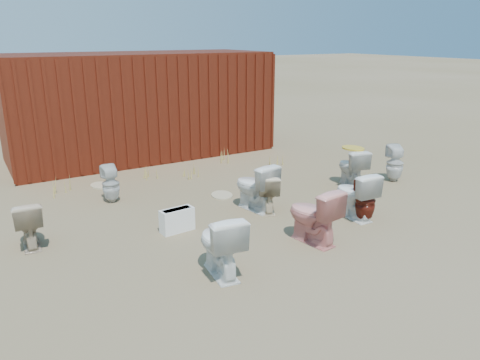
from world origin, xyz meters
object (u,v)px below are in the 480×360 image
shipping_container (140,105)px  toilet_back_yellowlid (352,167)px  toilet_front_a (220,244)px  toilet_back_e (395,163)px  loose_tank (177,220)px  toilet_front_pink (313,215)px  toilet_back_a (111,184)px  toilet_front_c (255,186)px  toilet_back_beige_left (28,224)px  toilet_back_beige_right (268,193)px  toilet_front_maroon (365,201)px  toilet_front_e (355,195)px

shipping_container → toilet_back_yellowlid: size_ratio=8.16×
toilet_front_a → toilet_back_e: bearing=-154.6°
toilet_front_a → loose_tank: bearing=-85.5°
toilet_front_pink → toilet_back_a: 3.65m
toilet_front_c → toilet_back_e: toilet_front_c is taller
toilet_back_beige_left → loose_tank: toilet_back_beige_left is taller
toilet_front_c → loose_tank: (-1.48, -0.17, -0.23)m
shipping_container → toilet_back_e: 5.94m
shipping_container → toilet_back_beige_right: 4.89m
shipping_container → toilet_back_beige_right: (0.41, -4.79, -0.88)m
toilet_front_a → toilet_back_beige_right: size_ratio=1.25×
toilet_back_a → toilet_back_yellowlid: (4.22, -1.48, 0.04)m
toilet_front_maroon → loose_tank: 2.90m
toilet_back_a → toilet_back_e: 5.44m
toilet_front_a → toilet_front_pink: toilet_front_pink is taller
toilet_back_a → toilet_back_beige_right: 2.72m
toilet_front_c → toilet_front_maroon: 1.78m
shipping_container → toilet_front_c: shipping_container is taller
shipping_container → toilet_back_yellowlid: bearing=-60.5°
toilet_front_a → toilet_back_beige_right: bearing=-131.4°
toilet_front_a → toilet_front_maroon: bearing=-165.9°
toilet_front_a → toilet_front_c: bearing=-125.9°
toilet_front_c → toilet_front_e: toilet_front_c is taller
toilet_back_a → toilet_front_maroon: bearing=137.8°
toilet_back_beige_right → toilet_back_yellowlid: 2.16m
toilet_back_beige_left → toilet_front_a: bearing=136.2°
shipping_container → toilet_back_yellowlid: 5.25m
toilet_front_c → toilet_front_e: bearing=126.3°
toilet_back_yellowlid → loose_tank: toilet_back_yellowlid is taller
toilet_front_c → toilet_back_beige_right: toilet_front_c is taller
shipping_container → loose_tank: bearing=-104.1°
toilet_front_a → toilet_back_e: 5.03m
toilet_back_e → toilet_back_yellowlid: bearing=13.4°
toilet_front_pink → toilet_front_maroon: 1.20m
toilet_front_a → toilet_back_beige_left: 2.76m
toilet_back_yellowlid → toilet_back_e: toilet_back_yellowlid is taller
toilet_front_a → toilet_back_e: size_ratio=1.10×
shipping_container → toilet_back_beige_right: bearing=-85.1°
toilet_front_c → loose_tank: toilet_front_c is taller
toilet_front_e → toilet_back_beige_right: toilet_front_e is taller
shipping_container → toilet_back_e: shipping_container is taller
loose_tank → toilet_back_beige_right: bearing=-5.2°
toilet_front_c → loose_tank: bearing=-2.7°
toilet_back_yellowlid → toilet_front_e: bearing=62.8°
shipping_container → toilet_back_a: shipping_container is taller
toilet_front_c → toilet_back_yellowlid: 2.28m
toilet_front_a → toilet_front_maroon: 2.75m
toilet_back_yellowlid → toilet_back_beige_left: bearing=12.2°
toilet_front_c → toilet_back_beige_right: 0.23m
toilet_back_a → toilet_back_e: size_ratio=0.90×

